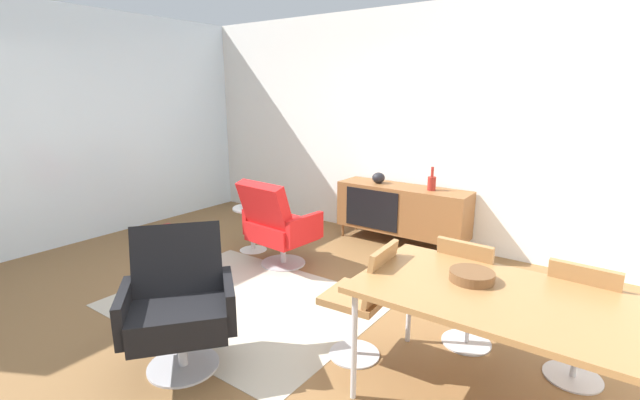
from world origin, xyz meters
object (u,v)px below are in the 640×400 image
(wooden_bowl_on_table, at_px, (472,276))
(dining_chair_back_left, at_px, (468,288))
(lounge_chair_red, at_px, (278,224))
(armchair_black_shell, at_px, (179,300))
(vase_sculptural_dark, at_px, (378,178))
(dining_table, at_px, (503,302))
(fruit_bowl, at_px, (252,204))
(sideboard, at_px, (402,209))
(dining_chair_back_right, at_px, (581,317))
(side_table_round, at_px, (252,224))
(dining_chair_near_window, at_px, (364,296))
(vase_cobalt, at_px, (432,183))
(magazine_stack, at_px, (161,233))

(wooden_bowl_on_table, bearing_deg, dining_chair_back_left, 107.35)
(lounge_chair_red, xyz_separation_m, armchair_black_shell, (0.60, -1.69, 0.00))
(vase_sculptural_dark, height_order, dining_chair_back_left, dining_chair_back_left)
(dining_table, distance_m, fruit_bowl, 3.24)
(dining_table, bearing_deg, sideboard, 126.34)
(wooden_bowl_on_table, bearing_deg, armchair_black_shell, -153.25)
(dining_chair_back_right, distance_m, side_table_round, 3.44)
(sideboard, distance_m, side_table_round, 1.80)
(wooden_bowl_on_table, distance_m, side_table_round, 3.05)
(dining_chair_near_window, bearing_deg, vase_sculptural_dark, 116.52)
(dining_table, height_order, dining_chair_back_left, dining_chair_back_left)
(dining_table, xyz_separation_m, dining_chair_back_right, (0.35, 0.56, -0.23))
(fruit_bowl, bearing_deg, vase_cobalt, 36.28)
(dining_table, bearing_deg, vase_sculptural_dark, 131.25)
(armchair_black_shell, bearing_deg, sideboard, 87.19)
(dining_chair_back_left, distance_m, fruit_bowl, 2.75)
(magazine_stack, bearing_deg, vase_sculptural_dark, 35.77)
(vase_sculptural_dark, distance_m, dining_table, 3.12)
(dining_table, relative_size, dining_chair_near_window, 1.87)
(vase_cobalt, xyz_separation_m, wooden_bowl_on_table, (1.17, -2.26, -0.04))
(fruit_bowl, bearing_deg, side_table_round, -173.94)
(dining_chair_back_left, height_order, armchair_black_shell, armchair_black_shell)
(sideboard, xyz_separation_m, magazine_stack, (-2.57, -1.61, -0.37))
(vase_sculptural_dark, relative_size, magazine_stack, 0.39)
(armchair_black_shell, height_order, fruit_bowl, armchair_black_shell)
(sideboard, height_order, fruit_bowl, sideboard)
(dining_chair_near_window, bearing_deg, magazine_stack, 167.84)
(dining_chair_near_window, xyz_separation_m, armchair_black_shell, (-0.99, -0.77, -0.00))
(sideboard, height_order, magazine_stack, sideboard)
(vase_cobalt, distance_m, lounge_chair_red, 1.83)
(sideboard, relative_size, side_table_round, 3.08)
(dining_chair_back_right, xyz_separation_m, side_table_round, (-3.39, 0.56, -0.15))
(sideboard, relative_size, vase_sculptural_dark, 10.17)
(armchair_black_shell, bearing_deg, lounge_chair_red, 109.51)
(armchair_black_shell, bearing_deg, vase_sculptural_dark, 93.33)
(dining_chair_near_window, xyz_separation_m, lounge_chair_red, (-1.59, 0.93, -0.00))
(vase_sculptural_dark, height_order, wooden_bowl_on_table, vase_sculptural_dark)
(dining_chair_back_left, height_order, lounge_chair_red, lounge_chair_red)
(vase_cobalt, xyz_separation_m, fruit_bowl, (-1.67, -1.23, -0.25))
(vase_cobalt, bearing_deg, sideboard, -179.70)
(armchair_black_shell, bearing_deg, dining_table, 22.09)
(lounge_chair_red, relative_size, magazine_stack, 2.36)
(wooden_bowl_on_table, height_order, side_table_round, wooden_bowl_on_table)
(dining_chair_back_right, distance_m, armchair_black_shell, 2.59)
(vase_sculptural_dark, relative_size, lounge_chair_red, 0.17)
(wooden_bowl_on_table, xyz_separation_m, dining_chair_back_left, (-0.15, 0.48, -0.30))
(lounge_chair_red, height_order, armchair_black_shell, same)
(dining_chair_back_left, distance_m, armchair_black_shell, 2.02)
(dining_chair_near_window, distance_m, fruit_bowl, 2.43)
(lounge_chair_red, distance_m, magazine_stack, 1.87)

